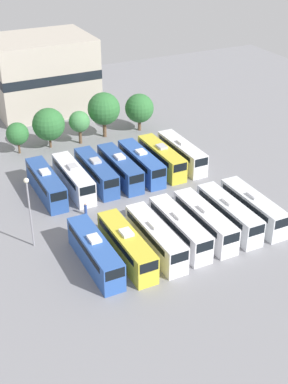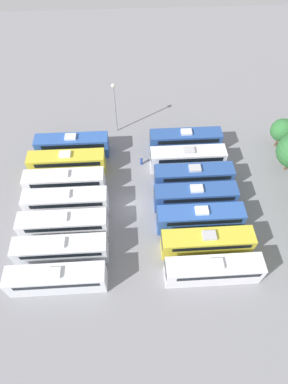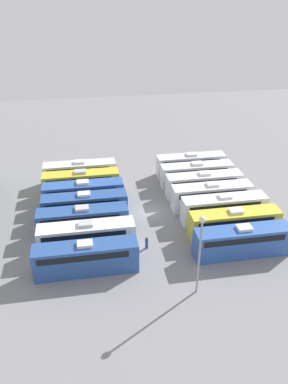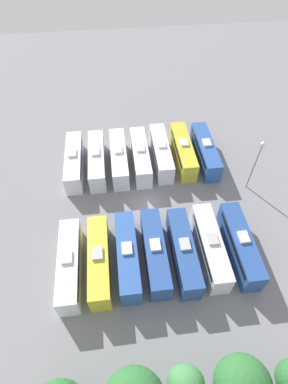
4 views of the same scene
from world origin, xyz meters
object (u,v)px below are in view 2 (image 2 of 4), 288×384
(bus_1, at_px, (67,162))
(bus_2, at_px, (65,182))
(bus_0, at_px, (73,145))
(bus_12, at_px, (207,242))
(bus_7, at_px, (185,140))
(bus_13, at_px, (213,270))
(light_pole, at_px, (114,101))
(bus_4, at_px, (64,224))
(bus_5, at_px, (61,250))
(bus_11, at_px, (200,218))
(bus_3, at_px, (66,202))
(worker_person, at_px, (141,161))
(bus_8, at_px, (188,158))
(bus_10, at_px, (195,196))
(bus_6, at_px, (57,279))
(bus_9, at_px, (194,176))
(tree_0, at_px, (282,130))

(bus_1, distance_m, bus_2, 3.58)
(bus_0, relative_size, bus_12, 1.00)
(bus_7, relative_size, bus_13, 1.00)
(light_pole, bearing_deg, bus_4, -19.32)
(bus_7, bearing_deg, bus_0, -89.81)
(bus_5, xyz_separation_m, bus_11, (-3.39, 17.06, 0.00))
(bus_0, distance_m, bus_12, 24.63)
(bus_3, distance_m, light_pole, 17.31)
(light_pole, bearing_deg, worker_person, 25.08)
(bus_8, bearing_deg, bus_12, 1.39)
(bus_11, height_order, worker_person, bus_11)
(bus_13, bearing_deg, bus_10, -177.62)
(bus_2, xyz_separation_m, bus_11, (6.86, 17.61, 0.00))
(bus_6, distance_m, bus_11, 18.49)
(bus_1, relative_size, bus_5, 1.00)
(bus_5, bearing_deg, bus_3, -179.48)
(bus_4, distance_m, bus_8, 19.88)
(bus_3, xyz_separation_m, worker_person, (-7.68, 10.27, -1.10))
(bus_12, bearing_deg, bus_4, -101.36)
(bus_9, bearing_deg, light_pole, -138.45)
(bus_8, height_order, bus_10, same)
(bus_11, bearing_deg, bus_7, 179.52)
(bus_4, bearing_deg, bus_13, 68.28)
(bus_4, bearing_deg, light_pole, 160.68)
(bus_5, distance_m, bus_12, 17.32)
(tree_0, bearing_deg, bus_3, -71.94)
(bus_0, bearing_deg, tree_0, 89.82)
(bus_12, bearing_deg, bus_13, 1.53)
(bus_0, height_order, bus_9, same)
(bus_4, bearing_deg, bus_2, -175.89)
(bus_7, bearing_deg, bus_12, 0.46)
(bus_11, bearing_deg, bus_0, -129.18)
(bus_0, bearing_deg, bus_11, 50.82)
(bus_10, bearing_deg, light_pole, -146.24)
(bus_6, bearing_deg, bus_7, 140.50)
(bus_7, height_order, light_pole, light_pole)
(bus_6, bearing_deg, bus_10, 121.02)
(bus_5, bearing_deg, worker_person, 144.95)
(bus_2, xyz_separation_m, tree_0, (-7.02, 32.36, 1.42))
(bus_6, height_order, bus_12, same)
(bus_8, xyz_separation_m, bus_11, (10.28, 0.07, 0.00))
(bus_6, relative_size, bus_8, 1.00)
(bus_11, distance_m, bus_12, 3.44)
(bus_4, bearing_deg, bus_3, -179.95)
(bus_11, xyz_separation_m, light_pole, (-18.96, -10.50, 4.04))
(bus_13, relative_size, worker_person, 6.66)
(bus_5, bearing_deg, bus_1, -177.67)
(bus_1, distance_m, tree_0, 32.59)
(bus_0, height_order, bus_10, same)
(bus_2, height_order, bus_11, same)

